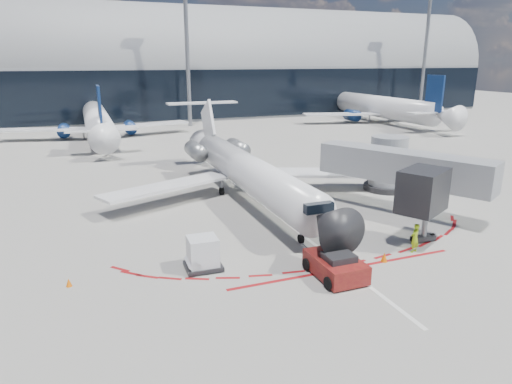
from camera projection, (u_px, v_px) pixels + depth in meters
name	position (u px, v px, depth m)	size (l,w,h in m)	color
ground	(268.00, 208.00, 35.80)	(260.00, 260.00, 0.00)	slate
apron_centerline	(258.00, 201.00, 37.59)	(0.25, 40.00, 0.01)	silver
apron_stop_bar	(346.00, 268.00, 25.49)	(14.00, 0.25, 0.01)	maroon
terminal_building	(145.00, 74.00, 91.67)	(150.00, 24.15, 24.00)	gray
jet_bridge	(398.00, 169.00, 35.63)	(10.03, 15.20, 4.90)	gray
light_mast_centre	(187.00, 52.00, 77.07)	(0.70, 0.70, 25.00)	slate
light_mast_east	(425.00, 53.00, 94.29)	(0.70, 0.70, 25.00)	slate
regional_jet	(244.00, 169.00, 38.02)	(24.03, 29.64, 7.42)	silver
pushback_tug	(336.00, 266.00, 24.39)	(2.38, 5.57, 1.45)	#5B0D12
ramp_worker	(415.00, 238.00, 27.44)	(0.66, 0.43, 1.81)	#ACDE17
uld_container	(203.00, 254.00, 25.19)	(2.05, 1.76, 1.87)	black
safety_cone_left	(69.00, 282.00, 23.43)	(0.31, 0.31, 0.44)	#DD5E04
safety_cone_right	(384.00, 257.00, 26.30)	(0.39, 0.39, 0.54)	#DD5E04
bg_airliner_1	(95.00, 102.00, 67.30)	(32.11, 34.00, 10.39)	silver
bg_airliner_2	(378.00, 91.00, 85.09)	(34.73, 36.77, 11.24)	silver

